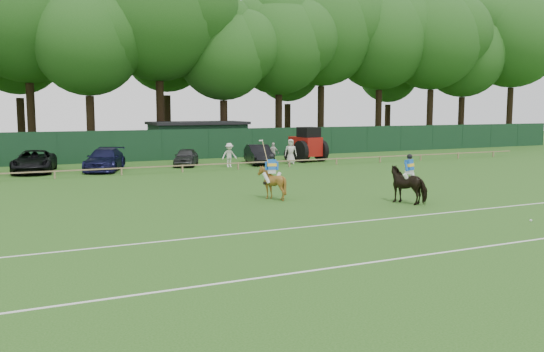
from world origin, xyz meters
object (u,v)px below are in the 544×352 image
spectator_left (229,155)px  estate_black (259,154)px  horse_chestnut (272,183)px  tractor (307,145)px  utility_shed (198,139)px  polo_ball (531,220)px  spectator_mid (273,153)px  spectator_right (291,152)px  horse_dark (409,185)px  suv_black (34,162)px  sedan_navy (105,160)px  hatch_grey (186,157)px

spectator_left → estate_black: bearing=21.5°
horse_chestnut → tractor: size_ratio=0.45×
estate_black → utility_shed: utility_shed is taller
estate_black → polo_ball: estate_black is taller
spectator_mid → spectator_right: 1.36m
horse_dark → spectator_right: bearing=-125.6°
horse_chestnut → suv_black: 19.23m
horse_dark → spectator_right: 18.62m
suv_black → sedan_navy: (4.41, -0.84, 0.02)m
horse_dark → horse_chestnut: (-5.12, 3.65, -0.06)m
estate_black → spectator_left: bearing=-146.3°
horse_dark → polo_ball: size_ratio=21.98×
estate_black → hatch_grey: bearing=-179.1°
estate_black → spectator_mid: size_ratio=2.72×
sedan_navy → estate_black: 11.38m
hatch_grey → spectator_right: spectator_right is taller
spectator_mid → tractor: size_ratio=0.47×
spectator_left → horse_chestnut: bearing=-103.7°
suv_black → sedan_navy: bearing=-0.7°
suv_black → spectator_mid: size_ratio=3.24×
horse_dark → spectator_left: 18.23m
spectator_left → sedan_navy: bearing=170.6°
horse_dark → horse_chestnut: horse_dark is taller
suv_black → spectator_mid: bearing=4.9°
horse_chestnut → suv_black: (-9.48, 16.72, -0.04)m
spectator_left → tractor: (7.21, 1.54, 0.43)m
horse_chestnut → utility_shed: utility_shed is taller
suv_black → polo_ball: (16.07, -25.79, -0.69)m
spectator_mid → polo_ball: 24.31m
spectator_right → polo_ball: (-1.95, -23.72, -0.90)m
sedan_navy → spectator_right: size_ratio=2.75×
polo_ball → horse_chestnut: bearing=126.0°
suv_black → sedan_navy: 4.49m
horse_chestnut → utility_shed: 25.13m
hatch_grey → estate_black: estate_black is taller
hatch_grey → spectator_left: (2.56, -2.19, 0.22)m
suv_black → sedan_navy: sedan_navy is taller
polo_ball → sedan_navy: bearing=115.0°
horse_dark → spectator_right: spectator_right is taller
tractor → estate_black: bearing=179.3°
horse_dark → utility_shed: utility_shed is taller
hatch_grey → spectator_right: size_ratio=2.02×
horse_dark → suv_black: (-14.60, 20.37, -0.10)m
suv_black → hatch_grey: 10.39m
suv_black → spectator_mid: spectator_mid is taller
estate_black → utility_shed: 9.31m
spectator_right → spectator_left: bearing=-156.9°
horse_chestnut → utility_shed: size_ratio=0.18×
hatch_grey → spectator_right: 7.90m
spectator_mid → hatch_grey: bearing=169.6°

